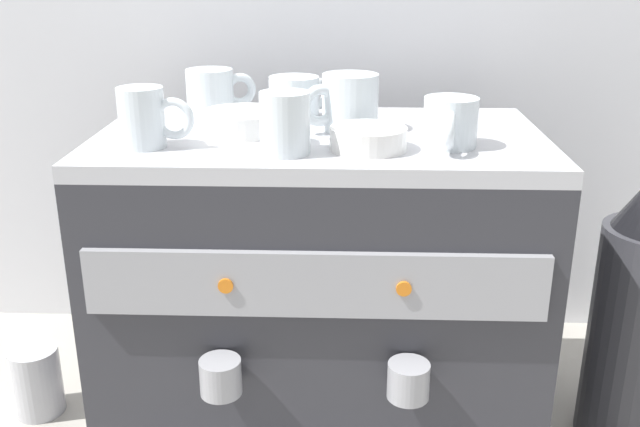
# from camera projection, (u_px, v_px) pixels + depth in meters

# --- Properties ---
(ground_plane) EXTENTS (4.00, 4.00, 0.00)m
(ground_plane) POSITION_uv_depth(u_px,v_px,m) (320.00, 413.00, 1.22)
(ground_plane) COLOR #9E998E
(tiled_backsplash_wall) EXTENTS (2.80, 0.03, 1.07)m
(tiled_backsplash_wall) POSITION_uv_depth(u_px,v_px,m) (327.00, 68.00, 1.37)
(tiled_backsplash_wall) COLOR silver
(tiled_backsplash_wall) RESTS_ON ground_plane
(espresso_machine) EXTENTS (0.66, 0.48, 0.49)m
(espresso_machine) POSITION_uv_depth(u_px,v_px,m) (320.00, 286.00, 1.14)
(espresso_machine) COLOR #2D2D33
(espresso_machine) RESTS_ON ground_plane
(ceramic_cup_0) EXTENTS (0.11, 0.08, 0.07)m
(ceramic_cup_0) POSITION_uv_depth(u_px,v_px,m) (213.00, 92.00, 1.17)
(ceramic_cup_0) COLOR silver
(ceramic_cup_0) RESTS_ON espresso_machine
(ceramic_cup_1) EXTENTS (0.10, 0.06, 0.08)m
(ceramic_cup_1) POSITION_uv_depth(u_px,v_px,m) (145.00, 118.00, 0.97)
(ceramic_cup_1) COLOR silver
(ceramic_cup_1) RESTS_ON espresso_machine
(ceramic_cup_2) EXTENTS (0.12, 0.09, 0.08)m
(ceramic_cup_2) POSITION_uv_depth(u_px,v_px,m) (347.00, 102.00, 1.06)
(ceramic_cup_2) COLOR silver
(ceramic_cup_2) RESTS_ON espresso_machine
(ceramic_cup_3) EXTENTS (0.07, 0.11, 0.07)m
(ceramic_cup_3) POSITION_uv_depth(u_px,v_px,m) (450.00, 123.00, 0.97)
(ceramic_cup_3) COLOR silver
(ceramic_cup_3) RESTS_ON espresso_machine
(ceramic_cup_4) EXTENTS (0.07, 0.11, 0.08)m
(ceramic_cup_4) POSITION_uv_depth(u_px,v_px,m) (285.00, 122.00, 0.94)
(ceramic_cup_4) COLOR silver
(ceramic_cup_4) RESTS_ON espresso_machine
(ceramic_cup_5) EXTENTS (0.10, 0.10, 0.07)m
(ceramic_cup_5) POSITION_uv_depth(u_px,v_px,m) (296.00, 98.00, 1.13)
(ceramic_cup_5) COLOR silver
(ceramic_cup_5) RESTS_ON espresso_machine
(ceramic_bowl_0) EXTENTS (0.10, 0.10, 0.03)m
(ceramic_bowl_0) POSITION_uv_depth(u_px,v_px,m) (368.00, 139.00, 0.96)
(ceramic_bowl_0) COLOR white
(ceramic_bowl_0) RESTS_ON espresso_machine
(ceramic_bowl_1) EXTENTS (0.12, 0.12, 0.03)m
(ceramic_bowl_1) POSITION_uv_depth(u_px,v_px,m) (243.00, 122.00, 1.06)
(ceramic_bowl_1) COLOR white
(ceramic_bowl_1) RESTS_ON espresso_machine
(milk_pitcher) EXTENTS (0.08, 0.08, 0.12)m
(milk_pitcher) POSITION_uv_depth(u_px,v_px,m) (37.00, 380.00, 1.21)
(milk_pitcher) COLOR #B7B7BC
(milk_pitcher) RESTS_ON ground_plane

